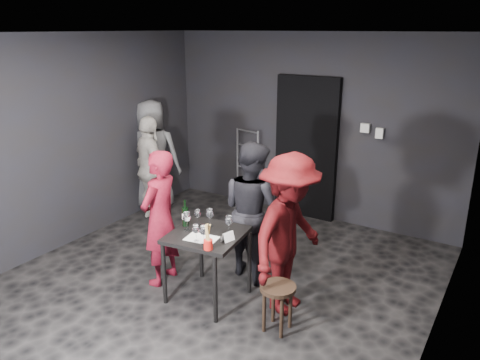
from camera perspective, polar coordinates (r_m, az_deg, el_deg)
The scene contains 26 objects.
floor at distance 5.38m, azimuth -3.44°, elevation -12.66°, with size 4.50×5.00×0.02m, color black.
ceiling at distance 4.62m, azimuth -4.09°, elevation 17.47°, with size 4.50×5.00×0.02m, color silver.
wall_back at distance 6.95m, azimuth 8.37°, elevation 6.32°, with size 4.50×0.04×2.70m, color black.
wall_left at distance 6.37m, azimuth -20.52°, elevation 4.27°, with size 0.04×5.00×2.70m, color black.
wall_right at distance 4.03m, azimuth 23.40°, elevation -3.79°, with size 0.04×5.00×2.70m, color black.
doorway at distance 6.96m, azimuth 8.06°, elevation 3.83°, with size 0.95×0.10×2.10m, color black.
wallbox_upper at distance 6.60m, azimuth 15.03°, elevation 6.15°, with size 0.12×0.06×0.12m, color #B7B7B2.
wallbox_lower at distance 6.56m, azimuth 16.66°, elevation 5.49°, with size 0.10×0.06×0.14m, color #B7B7B2.
hand_truck at distance 7.50m, azimuth 0.73°, elevation -1.53°, with size 0.41×0.35×1.24m.
tasting_table at distance 4.86m, azimuth -4.05°, elevation -7.52°, with size 0.72×0.72×0.75m.
stool at distance 4.50m, azimuth 4.62°, elevation -13.80°, with size 0.34×0.34×0.47m.
server_red at distance 5.20m, azimuth -9.74°, elevation -4.47°, with size 0.57×0.37×1.55m, color maroon.
woman_black at distance 5.27m, azimuth 1.53°, elevation -3.23°, with size 0.81×0.44×1.66m, color black.
man_maroon at distance 4.60m, azimuth 6.02°, elevation -5.76°, with size 1.16×0.54×1.79m, color #44090B.
bystander_cream at distance 6.92m, azimuth -10.86°, elevation 1.54°, with size 0.95×0.46×1.63m, color silver.
bystander_grey at distance 7.35m, azimuth -10.65°, elevation 3.93°, with size 0.96×0.53×1.97m, color slate.
tasting_mat at distance 4.70m, azimuth -4.69°, elevation -7.10°, with size 0.32×0.21×0.00m, color white.
wine_glass_a at distance 4.86m, azimuth -6.50°, elevation -4.90°, with size 0.08×0.08×0.22m, color white, non-canonical shape.
wine_glass_b at distance 4.97m, azimuth -5.21°, elevation -4.46°, with size 0.07×0.07×0.19m, color white, non-canonical shape.
wine_glass_c at distance 4.93m, azimuth -3.70°, elevation -4.49°, with size 0.08×0.08×0.21m, color white, non-canonical shape.
wine_glass_d at distance 4.61m, azimuth -5.38°, elevation -6.35°, with size 0.07×0.07×0.19m, color white, non-canonical shape.
wine_glass_e at distance 4.54m, azimuth -4.44°, elevation -6.55°, with size 0.08×0.08×0.22m, color white, non-canonical shape.
wine_glass_f at distance 4.75m, azimuth -1.39°, elevation -5.36°, with size 0.08×0.08×0.21m, color white, non-canonical shape.
wine_bottle at distance 4.96m, azimuth -6.68°, elevation -4.38°, with size 0.07×0.07×0.29m.
breadstick_cup at distance 4.43m, azimuth -3.92°, elevation -6.99°, with size 0.09×0.09×0.27m.
reserved_card at distance 4.62m, azimuth -1.65°, elevation -6.86°, with size 0.08×0.12×0.09m, color white, non-canonical shape.
Camera 1 is at (2.70, -3.75, 2.75)m, focal length 35.00 mm.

